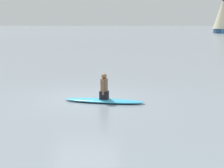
# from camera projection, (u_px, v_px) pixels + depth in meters

# --- Properties ---
(ground_plane) EXTENTS (400.00, 400.00, 0.00)m
(ground_plane) POSITION_uv_depth(u_px,v_px,m) (86.00, 99.00, 13.19)
(ground_plane) COLOR gray
(surfboard) EXTENTS (1.09, 2.98, 0.13)m
(surfboard) POSITION_uv_depth(u_px,v_px,m) (104.00, 101.00, 12.54)
(surfboard) COLOR #339EC6
(surfboard) RESTS_ON ground
(person_paddler) EXTENTS (0.41, 0.34, 0.92)m
(person_paddler) POSITION_uv_depth(u_px,v_px,m) (104.00, 87.00, 12.46)
(person_paddler) COLOR black
(person_paddler) RESTS_ON surfboard
(sailboat_distant) EXTENTS (6.08, 4.65, 9.09)m
(sailboat_distant) POSITION_uv_depth(u_px,v_px,m) (223.00, 15.00, 81.63)
(sailboat_distant) COLOR navy
(sailboat_distant) RESTS_ON ground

